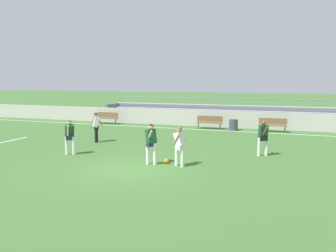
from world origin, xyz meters
TOP-DOWN VIEW (x-y plane):
  - ground_plane at (0.00, 0.00)m, footprint 160.00×160.00m
  - field_line_sideline at (0.00, 11.11)m, footprint 44.00×0.12m
  - sideline_wall at (0.00, 12.86)m, footprint 48.00×0.16m
  - bleacher_stand at (3.47, 14.71)m, footprint 24.42×2.47m
  - bench_far_right at (0.61, 11.74)m, footprint 1.80×0.40m
  - bench_centre_sideline at (4.88, 11.74)m, footprint 1.80×0.40m
  - bench_near_wall_gap at (-7.56, 11.74)m, footprint 1.80×0.40m
  - trash_bin at (2.34, 11.45)m, footprint 0.58×0.58m
  - player_dark_wide_right at (0.57, 0.99)m, footprint 0.49×0.66m
  - player_white_pressing_high at (1.73, 1.11)m, footprint 0.48×0.51m
  - player_dark_deep_cover at (-3.67, 1.47)m, footprint 0.54×0.63m
  - player_dark_trailing_run at (4.75, 4.13)m, footprint 0.47×0.75m
  - player_white_challenging at (-4.19, 4.59)m, footprint 0.67×0.52m
  - soccer_ball at (1.11, 1.32)m, footprint 0.22×0.22m

SIDE VIEW (x-z plane):
  - ground_plane at x=0.00m, z-range 0.00..0.00m
  - field_line_sideline at x=0.00m, z-range 0.00..0.01m
  - soccer_ball at x=1.11m, z-range 0.00..0.22m
  - trash_bin at x=2.34m, z-range 0.00..0.77m
  - bench_far_right at x=0.61m, z-range 0.10..1.00m
  - bench_centre_sideline at x=4.88m, z-range 0.10..1.00m
  - bench_near_wall_gap at x=-7.56m, z-range 0.10..1.00m
  - sideline_wall at x=0.00m, z-range 0.00..1.17m
  - bleacher_stand at x=3.47m, z-range -0.18..1.77m
  - player_white_pressing_high at x=1.73m, z-range 0.15..1.75m
  - player_dark_deep_cover at x=-3.67m, z-range 0.15..1.76m
  - player_dark_trailing_run at x=4.75m, z-range 0.15..1.78m
  - player_white_challenging at x=-4.19m, z-range 0.15..1.79m
  - player_dark_wide_right at x=0.57m, z-range 0.16..1.84m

